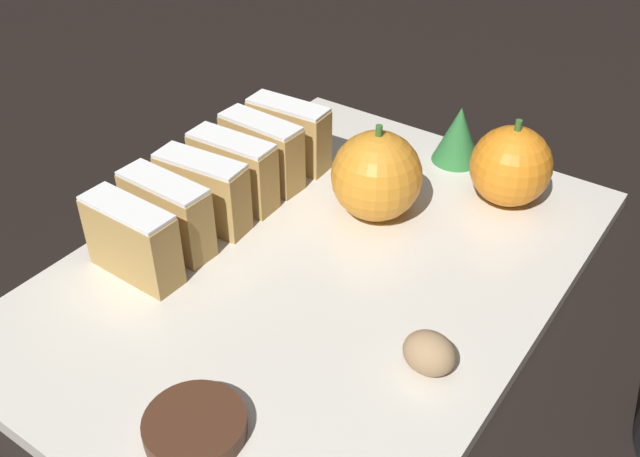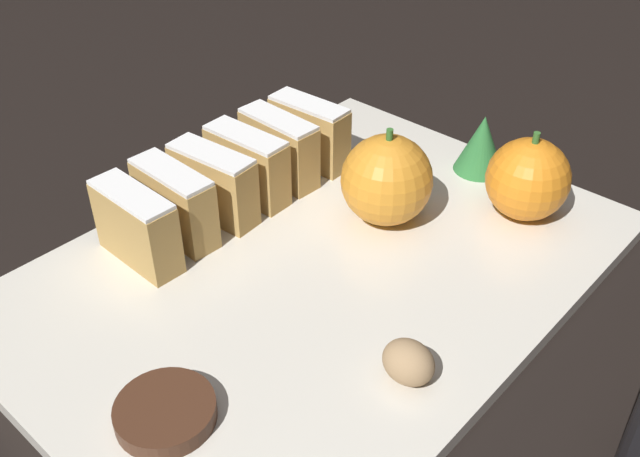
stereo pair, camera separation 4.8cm
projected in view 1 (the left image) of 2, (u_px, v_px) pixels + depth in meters
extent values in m
plane|color=black|center=(320.00, 276.00, 0.51)|extent=(6.00, 6.00, 0.00)
cube|color=silver|center=(320.00, 269.00, 0.51)|extent=(0.31, 0.43, 0.01)
cube|color=tan|center=(132.00, 242.00, 0.48)|extent=(0.07, 0.03, 0.05)
cube|color=white|center=(126.00, 208.00, 0.46)|extent=(0.07, 0.03, 0.00)
cube|color=tan|center=(167.00, 215.00, 0.50)|extent=(0.07, 0.03, 0.05)
cube|color=white|center=(162.00, 182.00, 0.49)|extent=(0.07, 0.03, 0.00)
cube|color=tan|center=(203.00, 193.00, 0.53)|extent=(0.07, 0.03, 0.05)
cube|color=white|center=(199.00, 161.00, 0.51)|extent=(0.07, 0.03, 0.00)
cube|color=tan|center=(233.00, 172.00, 0.55)|extent=(0.07, 0.03, 0.05)
cube|color=white|center=(231.00, 140.00, 0.53)|extent=(0.07, 0.03, 0.00)
cube|color=tan|center=(262.00, 153.00, 0.57)|extent=(0.07, 0.03, 0.05)
cube|color=white|center=(260.00, 122.00, 0.56)|extent=(0.07, 0.03, 0.00)
cube|color=tan|center=(289.00, 135.00, 0.60)|extent=(0.07, 0.03, 0.05)
cube|color=white|center=(288.00, 105.00, 0.58)|extent=(0.07, 0.03, 0.00)
sphere|color=orange|center=(372.00, 174.00, 0.53)|extent=(0.07, 0.07, 0.07)
cylinder|color=#38702D|center=(374.00, 130.00, 0.51)|extent=(0.00, 0.01, 0.01)
sphere|color=orange|center=(511.00, 166.00, 0.55)|extent=(0.06, 0.06, 0.06)
cylinder|color=#38702D|center=(518.00, 126.00, 0.53)|extent=(0.01, 0.01, 0.01)
ellipsoid|color=tan|center=(429.00, 353.00, 0.41)|extent=(0.03, 0.03, 0.03)
cylinder|color=#472819|center=(195.00, 426.00, 0.38)|extent=(0.06, 0.06, 0.01)
cone|color=#2D7538|center=(458.00, 134.00, 0.60)|extent=(0.04, 0.04, 0.05)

